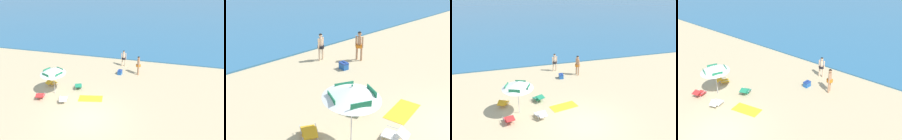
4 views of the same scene
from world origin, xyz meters
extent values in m
plane|color=tan|center=(0.00, 0.00, 0.00)|extent=(800.00, 800.00, 0.00)
cylinder|color=silver|center=(-3.55, 2.47, 1.09)|extent=(0.04, 0.04, 2.17)
cone|color=white|center=(-3.55, 2.47, 1.95)|extent=(1.96, 1.99, 0.57)
cube|color=#1E724C|center=(-3.28, 3.11, 1.86)|extent=(0.65, 0.30, 0.24)
cube|color=#1E724C|center=(-4.19, 2.74, 1.86)|extent=(0.30, 0.65, 0.24)
cube|color=#1E724C|center=(-3.82, 1.83, 1.86)|extent=(0.65, 0.30, 0.24)
cube|color=#1E724C|center=(-2.91, 2.20, 1.86)|extent=(0.30, 0.65, 0.24)
sphere|color=#1E724C|center=(-3.55, 2.47, 2.20)|extent=(0.06, 0.06, 0.06)
cube|color=#1E7F56|center=(-2.10, 3.77, 0.20)|extent=(0.71, 0.75, 0.04)
cube|color=#1E7F56|center=(-1.97, 3.43, 0.42)|extent=(0.61, 0.57, 0.15)
cylinder|color=silver|center=(-2.43, 3.94, 0.09)|extent=(0.03, 0.03, 0.18)
cylinder|color=silver|center=(-1.98, 4.12, 0.09)|extent=(0.03, 0.03, 0.18)
cylinder|color=silver|center=(-2.22, 3.41, 0.09)|extent=(0.03, 0.03, 0.18)
cylinder|color=silver|center=(-1.77, 3.59, 0.09)|extent=(0.03, 0.03, 0.18)
cylinder|color=silver|center=(-2.36, 3.66, 0.32)|extent=(0.22, 0.51, 0.02)
cylinder|color=silver|center=(-1.84, 3.87, 0.32)|extent=(0.22, 0.51, 0.02)
cube|color=gold|center=(-4.40, 3.76, 0.20)|extent=(0.74, 0.77, 0.04)
cube|color=gold|center=(-4.59, 3.39, 0.40)|extent=(0.61, 0.56, 0.25)
cylinder|color=silver|center=(-4.49, 4.12, 0.09)|extent=(0.03, 0.03, 0.18)
cylinder|color=silver|center=(-4.05, 3.89, 0.09)|extent=(0.03, 0.03, 0.18)
cylinder|color=silver|center=(-4.75, 3.62, 0.09)|extent=(0.03, 0.03, 0.18)
cylinder|color=silver|center=(-4.32, 3.39, 0.09)|extent=(0.03, 0.03, 0.18)
cylinder|color=silver|center=(-4.65, 3.89, 0.32)|extent=(0.27, 0.49, 0.02)
cylinder|color=silver|center=(-4.15, 3.63, 0.32)|extent=(0.27, 0.49, 0.02)
cube|color=white|center=(-2.41, 1.63, 0.20)|extent=(0.67, 0.72, 0.04)
cube|color=white|center=(-2.29, 1.23, 0.39)|extent=(0.58, 0.50, 0.26)
cylinder|color=silver|center=(-2.73, 1.83, 0.09)|extent=(0.03, 0.03, 0.18)
cylinder|color=silver|center=(-2.26, 1.97, 0.09)|extent=(0.03, 0.03, 0.18)
cylinder|color=silver|center=(-2.57, 1.29, 0.09)|extent=(0.03, 0.03, 0.18)
cylinder|color=silver|center=(-2.10, 1.43, 0.09)|extent=(0.03, 0.03, 0.18)
cylinder|color=silver|center=(-2.68, 1.55, 0.32)|extent=(0.18, 0.52, 0.02)
cylinder|color=silver|center=(-2.14, 1.71, 0.32)|extent=(0.18, 0.52, 0.02)
cube|color=red|center=(-4.30, 1.61, 0.20)|extent=(0.64, 0.70, 0.04)
cube|color=red|center=(-4.22, 1.26, 0.42)|extent=(0.57, 0.51, 0.16)
cylinder|color=silver|center=(-4.60, 1.83, 0.09)|extent=(0.03, 0.03, 0.18)
cylinder|color=silver|center=(-4.12, 1.94, 0.09)|extent=(0.03, 0.03, 0.18)
cylinder|color=silver|center=(-4.47, 1.28, 0.09)|extent=(0.03, 0.03, 0.18)
cylinder|color=silver|center=(-3.99, 1.39, 0.09)|extent=(0.03, 0.03, 0.18)
cylinder|color=silver|center=(-4.57, 1.55, 0.32)|extent=(0.14, 0.53, 0.02)
cylinder|color=silver|center=(-4.02, 1.67, 0.32)|extent=(0.14, 0.53, 0.02)
cylinder|color=beige|center=(0.42, 9.10, 0.40)|extent=(0.12, 0.12, 0.81)
cylinder|color=beige|center=(0.70, 9.15, 0.40)|extent=(0.12, 0.12, 0.81)
cylinder|color=black|center=(0.56, 9.13, 0.83)|extent=(0.40, 0.40, 0.17)
cylinder|color=beige|center=(0.56, 9.13, 1.09)|extent=(0.22, 0.22, 0.57)
cylinder|color=beige|center=(0.36, 9.09, 1.07)|extent=(0.09, 0.09, 0.60)
cylinder|color=beige|center=(0.76, 9.16, 1.07)|extent=(0.09, 0.09, 0.60)
sphere|color=beige|center=(0.56, 9.13, 1.52)|extent=(0.22, 0.22, 0.22)
sphere|color=black|center=(0.56, 9.13, 1.55)|extent=(0.20, 0.20, 0.20)
cylinder|color=tan|center=(2.20, 7.73, 0.43)|extent=(0.13, 0.13, 0.87)
cylinder|color=tan|center=(2.28, 7.43, 0.43)|extent=(0.13, 0.13, 0.87)
cylinder|color=orange|center=(2.24, 7.58, 0.89)|extent=(0.43, 0.43, 0.18)
cylinder|color=tan|center=(2.24, 7.58, 1.17)|extent=(0.24, 0.24, 0.61)
cylinder|color=tan|center=(2.18, 7.79, 1.16)|extent=(0.09, 0.09, 0.65)
cylinder|color=tan|center=(2.29, 7.37, 1.16)|extent=(0.09, 0.09, 0.65)
sphere|color=tan|center=(2.24, 7.58, 1.63)|extent=(0.23, 0.23, 0.23)
sphere|color=black|center=(2.24, 7.58, 1.66)|extent=(0.22, 0.22, 0.22)
cube|color=#1E56A8|center=(0.61, 7.20, 0.16)|extent=(0.38, 0.51, 0.32)
cube|color=navy|center=(0.61, 7.20, 0.36)|extent=(0.39, 0.52, 0.08)
cylinder|color=black|center=(0.61, 7.20, 0.42)|extent=(0.05, 0.34, 0.02)
cube|color=gold|center=(-0.60, 2.43, 0.01)|extent=(1.95, 1.25, 0.01)
camera|label=1|loc=(4.79, -11.98, 9.34)|focal=37.63mm
camera|label=2|loc=(-8.96, -2.77, 6.06)|focal=43.34mm
camera|label=3|loc=(-4.75, -11.19, 8.01)|focal=38.60mm
camera|label=4|loc=(10.32, -6.63, 9.71)|focal=42.84mm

